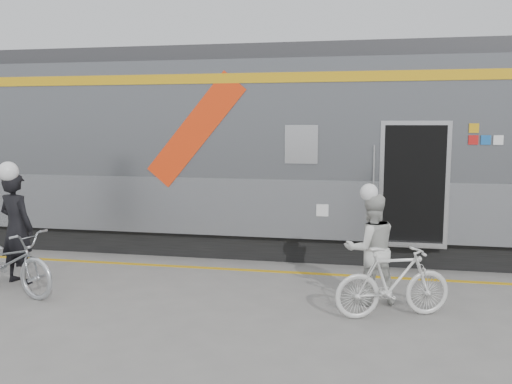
% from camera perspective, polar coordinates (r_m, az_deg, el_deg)
% --- Properties ---
extents(ground, '(90.00, 90.00, 0.00)m').
position_cam_1_polar(ground, '(7.88, -4.60, -12.32)').
color(ground, slate).
rests_on(ground, ground).
extents(train, '(24.00, 3.17, 4.10)m').
position_cam_1_polar(train, '(11.42, 4.66, 4.34)').
color(train, black).
rests_on(train, ground).
extents(safety_strip, '(24.00, 0.12, 0.01)m').
position_cam_1_polar(safety_strip, '(9.87, -1.19, -8.20)').
color(safety_strip, gold).
rests_on(safety_strip, ground).
extents(man, '(0.77, 0.61, 1.85)m').
position_cam_1_polar(man, '(9.75, -23.90, -3.48)').
color(man, black).
rests_on(man, ground).
extents(bicycle_left, '(2.05, 1.19, 1.02)m').
position_cam_1_polar(bicycle_left, '(9.28, -24.70, -6.67)').
color(bicycle_left, '#B4B9BD').
rests_on(bicycle_left, ground).
extents(woman, '(0.95, 0.85, 1.63)m').
position_cam_1_polar(woman, '(8.12, 11.97, -5.88)').
color(woman, beige).
rests_on(woman, ground).
extents(bicycle_right, '(1.70, 1.00, 0.99)m').
position_cam_1_polar(bicycle_right, '(7.68, 14.23, -9.18)').
color(bicycle_right, silver).
rests_on(bicycle_right, ground).
extents(helmet_man, '(0.32, 0.32, 0.32)m').
position_cam_1_polar(helmet_man, '(9.61, -24.24, 2.88)').
color(helmet_man, white).
rests_on(helmet_man, man).
extents(helmet_woman, '(0.26, 0.26, 0.26)m').
position_cam_1_polar(helmet_woman, '(7.96, 12.15, 0.75)').
color(helmet_woman, white).
rests_on(helmet_woman, woman).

